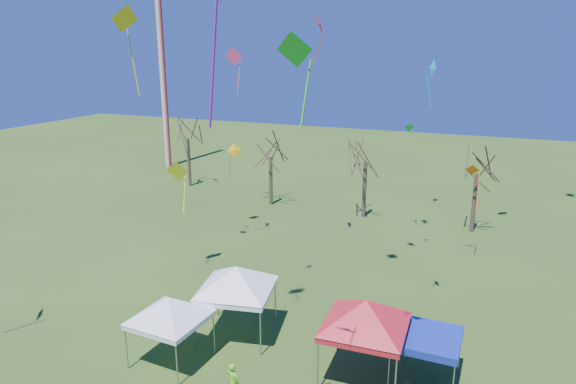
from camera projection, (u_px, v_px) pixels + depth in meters
name	position (u px, v px, depth m)	size (l,w,h in m)	color
radio_mast	(162.00, 55.00, 56.45)	(0.70, 0.70, 25.00)	silver
tree_0	(187.00, 121.00, 49.60)	(3.83, 3.83, 8.44)	#3D2D21
tree_1	(270.00, 139.00, 43.69)	(3.42, 3.42, 7.54)	#3D2D21
tree_2	(366.00, 141.00, 40.27)	(3.71, 3.71, 8.18)	#3D2D21
tree_3	(479.00, 152.00, 36.98)	(3.59, 3.59, 7.91)	#3D2D21
tent_white_west	(169.00, 302.00, 21.94)	(4.02, 4.02, 3.55)	gray
tent_white_mid	(236.00, 271.00, 23.92)	(4.54, 4.54, 4.08)	gray
tent_red	(366.00, 306.00, 20.70)	(4.65, 4.65, 4.10)	gray
tent_blue	(427.00, 339.00, 20.88)	(2.71, 2.71, 2.09)	gray
person_green	(233.00, 381.00, 20.05)	(0.57, 0.37, 1.56)	#65CC20
kite_22	(473.00, 171.00, 32.02)	(0.95, 0.95, 3.00)	#FF600D
kite_8	(124.00, 19.00, 24.75)	(1.29, 1.70, 4.41)	gold
kite_11	(320.00, 24.00, 30.69)	(0.95, 1.48, 3.03)	red
kite_13	(234.00, 151.00, 37.90)	(1.14, 1.06, 2.75)	orange
kite_2	(234.00, 56.00, 40.74)	(1.49, 0.78, 3.69)	#FB3778
kite_27	(295.00, 50.00, 13.21)	(1.04, 0.67, 2.51)	green
kite_18	(431.00, 70.00, 22.17)	(0.55, 0.77, 2.06)	#0D9EC7
kite_1	(178.00, 172.00, 22.04)	(1.09, 0.68, 2.30)	#FFFA1A
kite_19	(410.00, 128.00, 35.91)	(0.83, 0.68, 1.92)	green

